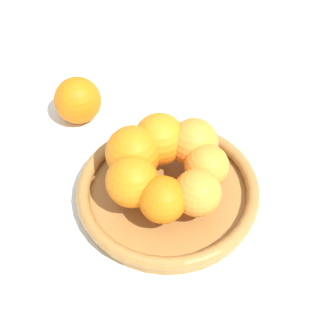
{
  "coord_description": "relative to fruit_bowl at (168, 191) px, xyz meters",
  "views": [
    {
      "loc": [
        -0.41,
        -0.1,
        0.56
      ],
      "look_at": [
        0.0,
        0.0,
        0.07
      ],
      "focal_mm": 50.0,
      "sensor_mm": 36.0,
      "label": 1
    }
  ],
  "objects": [
    {
      "name": "ground_plane",
      "position": [
        0.0,
        0.0,
        -0.02
      ],
      "size": [
        4.0,
        4.0,
        0.0
      ],
      "primitive_type": "plane",
      "color": "silver"
    },
    {
      "name": "stray_orange",
      "position": [
        0.13,
        0.19,
        0.02
      ],
      "size": [
        0.08,
        0.08,
        0.08
      ],
      "primitive_type": "sphere",
      "color": "orange",
      "rests_on": "ground_plane"
    },
    {
      "name": "fruit_bowl",
      "position": [
        0.0,
        0.0,
        0.0
      ],
      "size": [
        0.27,
        0.27,
        0.03
      ],
      "color": "#A57238",
      "rests_on": "ground_plane"
    },
    {
      "name": "orange_pile",
      "position": [
        0.01,
        0.01,
        0.05
      ],
      "size": [
        0.18,
        0.18,
        0.08
      ],
      "color": "orange",
      "rests_on": "fruit_bowl"
    }
  ]
}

